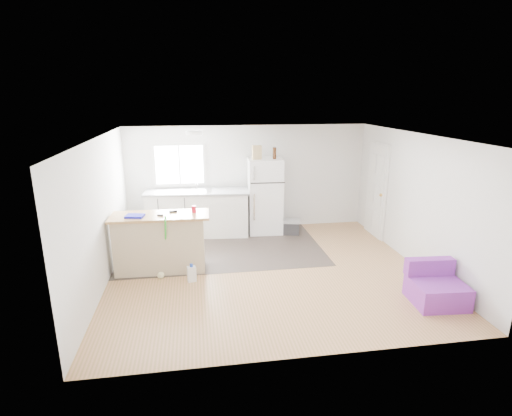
{
  "coord_description": "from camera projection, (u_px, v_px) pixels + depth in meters",
  "views": [
    {
      "loc": [
        -1.22,
        -6.5,
        3.05
      ],
      "look_at": [
        -0.1,
        0.7,
        0.98
      ],
      "focal_mm": 28.0,
      "sensor_mm": 36.0,
      "label": 1
    }
  ],
  "objects": [
    {
      "name": "room",
      "position": [
        268.0,
        207.0,
        6.86
      ],
      "size": [
        5.51,
        5.01,
        2.41
      ],
      "color": "olive",
      "rests_on": "ground"
    },
    {
      "name": "vinyl_zone",
      "position": [
        222.0,
        248.0,
        8.27
      ],
      "size": [
        4.05,
        2.5,
        0.0
      ],
      "primitive_type": "cube",
      "color": "#2E2722",
      "rests_on": "floor"
    },
    {
      "name": "window",
      "position": [
        179.0,
        165.0,
        8.9
      ],
      "size": [
        1.18,
        0.06,
        0.98
      ],
      "color": "white",
      "rests_on": "back_wall"
    },
    {
      "name": "interior_door",
      "position": [
        376.0,
        191.0,
        8.79
      ],
      "size": [
        0.11,
        0.92,
        2.1
      ],
      "color": "white",
      "rests_on": "right_wall"
    },
    {
      "name": "ceiling_fixture",
      "position": [
        194.0,
        133.0,
        7.51
      ],
      "size": [
        0.3,
        0.3,
        0.07
      ],
      "primitive_type": "cylinder",
      "color": "white",
      "rests_on": "ceiling"
    },
    {
      "name": "kitchen_cabinets",
      "position": [
        198.0,
        212.0,
        8.91
      ],
      "size": [
        2.34,
        0.92,
        1.31
      ],
      "rotation": [
        0.0,
        0.0,
        -0.09
      ],
      "color": "white",
      "rests_on": "floor"
    },
    {
      "name": "peninsula",
      "position": [
        160.0,
        242.0,
        7.08
      ],
      "size": [
        1.71,
        0.7,
        1.04
      ],
      "rotation": [
        0.0,
        0.0,
        -0.03
      ],
      "color": "#CCB593",
      "rests_on": "floor"
    },
    {
      "name": "refrigerator",
      "position": [
        265.0,
        196.0,
        9.03
      ],
      "size": [
        0.78,
        0.75,
        1.7
      ],
      "rotation": [
        0.0,
        0.0,
        -0.05
      ],
      "color": "white",
      "rests_on": "floor"
    },
    {
      "name": "cooler",
      "position": [
        290.0,
        227.0,
        9.05
      ],
      "size": [
        0.5,
        0.39,
        0.34
      ],
      "rotation": [
        0.0,
        0.0,
        -0.24
      ],
      "color": "#2C2B2E",
      "rests_on": "floor"
    },
    {
      "name": "purple_seat",
      "position": [
        436.0,
        288.0,
        6.05
      ],
      "size": [
        0.8,
        0.76,
        0.62
      ],
      "rotation": [
        0.0,
        0.0,
        -0.07
      ],
      "color": "purple",
      "rests_on": "floor"
    },
    {
      "name": "cleaner_jug",
      "position": [
        192.0,
        274.0,
        6.74
      ],
      "size": [
        0.16,
        0.13,
        0.32
      ],
      "rotation": [
        0.0,
        0.0,
        0.21
      ],
      "color": "white",
      "rests_on": "floor"
    },
    {
      "name": "mop",
      "position": [
        162.0,
        265.0,
        6.87
      ],
      "size": [
        0.22,
        0.32,
        1.13
      ],
      "rotation": [
        0.0,
        0.0,
        0.26
      ],
      "color": "green",
      "rests_on": "floor"
    },
    {
      "name": "red_cup",
      "position": [
        194.0,
        209.0,
        7.05
      ],
      "size": [
        0.09,
        0.09,
        0.12
      ],
      "primitive_type": "cylinder",
      "rotation": [
        0.0,
        0.0,
        -0.08
      ],
      "color": "red",
      "rests_on": "peninsula"
    },
    {
      "name": "blue_tray",
      "position": [
        135.0,
        216.0,
        6.8
      ],
      "size": [
        0.34,
        0.28,
        0.04
      ],
      "primitive_type": "cube",
      "rotation": [
        0.0,
        0.0,
        -0.2
      ],
      "color": "#1414BB",
      "rests_on": "peninsula"
    },
    {
      "name": "tool_a",
      "position": [
        173.0,
        211.0,
        7.09
      ],
      "size": [
        0.15,
        0.07,
        0.03
      ],
      "primitive_type": "cube",
      "rotation": [
        0.0,
        0.0,
        0.13
      ],
      "color": "black",
      "rests_on": "peninsula"
    },
    {
      "name": "tool_b",
      "position": [
        160.0,
        215.0,
        6.86
      ],
      "size": [
        0.11,
        0.07,
        0.03
      ],
      "primitive_type": "cube",
      "rotation": [
        0.0,
        0.0,
        -0.29
      ],
      "color": "black",
      "rests_on": "peninsula"
    },
    {
      "name": "cardboard_box",
      "position": [
        257.0,
        152.0,
        8.65
      ],
      "size": [
        0.21,
        0.12,
        0.3
      ],
      "primitive_type": "cube",
      "rotation": [
        0.0,
        0.0,
        0.09
      ],
      "color": "tan",
      "rests_on": "refrigerator"
    },
    {
      "name": "bottle_left",
      "position": [
        275.0,
        153.0,
        8.69
      ],
      "size": [
        0.09,
        0.09,
        0.25
      ],
      "primitive_type": "cylinder",
      "rotation": [
        0.0,
        0.0,
        0.3
      ],
      "color": "#341A09",
      "rests_on": "refrigerator"
    },
    {
      "name": "bottle_right",
      "position": [
        274.0,
        153.0,
        8.8
      ],
      "size": [
        0.09,
        0.09,
        0.25
      ],
      "primitive_type": "cylinder",
      "rotation": [
        0.0,
        0.0,
        0.28
      ],
      "color": "#341A09",
      "rests_on": "refrigerator"
    }
  ]
}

